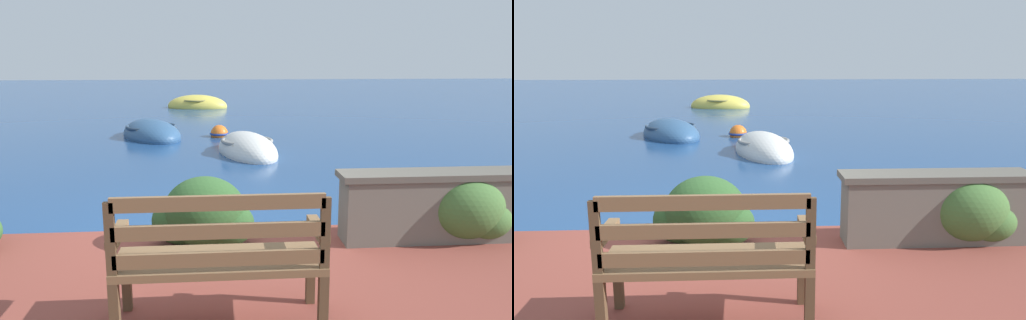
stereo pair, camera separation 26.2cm
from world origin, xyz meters
TOP-DOWN VIEW (x-y plane):
  - ground_plane at (0.00, 0.00)m, footprint 80.00×80.00m
  - park_bench at (0.10, -1.90)m, footprint 1.35×0.48m
  - stone_wall at (2.13, -0.48)m, footprint 1.80×0.39m
  - hedge_clump_left at (-0.04, -0.44)m, footprint 0.95×0.69m
  - hedge_clump_centre at (2.42, -0.46)m, footprint 0.98×0.70m
  - rowboat_nearest at (0.73, 5.12)m, footprint 1.57×2.45m
  - rowboat_mid at (-1.48, 7.43)m, footprint 2.12×2.62m
  - rowboat_far at (-0.59, 14.70)m, footprint 2.53×1.63m
  - mooring_buoy at (0.19, 7.42)m, footprint 0.48×0.48m

SIDE VIEW (x-z plane):
  - ground_plane at x=0.00m, z-range 0.00..0.00m
  - rowboat_nearest at x=0.73m, z-range -0.32..0.45m
  - rowboat_mid at x=-1.48m, z-range -0.32..0.46m
  - mooring_buoy at x=0.19m, z-range -0.14..0.29m
  - rowboat_far at x=-0.59m, z-range -0.37..0.52m
  - hedge_clump_left at x=-0.04m, z-range 0.18..0.83m
  - hedge_clump_centre at x=2.42m, z-range 0.18..0.84m
  - stone_wall at x=2.13m, z-range 0.22..0.89m
  - park_bench at x=0.10m, z-range 0.24..1.17m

